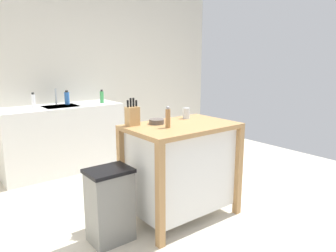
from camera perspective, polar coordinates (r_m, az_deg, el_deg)
ground_plane at (r=3.14m, az=2.63°, el=-16.64°), size 5.99×5.99×0.00m
wall_back at (r=4.86m, az=-16.44°, el=9.12°), size 4.99×0.10×2.60m
kitchen_island at (r=3.03m, az=2.35°, el=-7.14°), size 1.00×0.67×0.91m
knife_block at (r=2.87m, az=-6.42°, el=1.89°), size 0.11×0.09×0.25m
bowl_ceramic_small at (r=2.94m, az=-2.05°, el=0.83°), size 0.14×0.14×0.04m
drinking_cup at (r=3.21m, az=3.31°, el=2.32°), size 0.07×0.07×0.11m
pepper_grinder at (r=2.76m, az=-0.02°, el=1.54°), size 0.04×0.04×0.19m
trash_bin at (r=2.75m, az=-10.39°, el=-13.78°), size 0.36×0.28×0.63m
sink_counter at (r=4.53m, az=-18.41°, el=-2.12°), size 1.57×0.60×0.89m
sink_faucet at (r=4.56m, az=-19.47°, el=4.98°), size 0.02×0.02×0.22m
bottle_hand_soap at (r=4.40m, az=-23.03°, el=4.21°), size 0.05×0.05×0.19m
bottle_spray_cleaner at (r=4.58m, az=-11.80°, el=5.15°), size 0.05×0.05×0.19m
bottle_dish_soap at (r=4.54m, az=-17.69°, el=4.81°), size 0.07×0.07×0.19m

